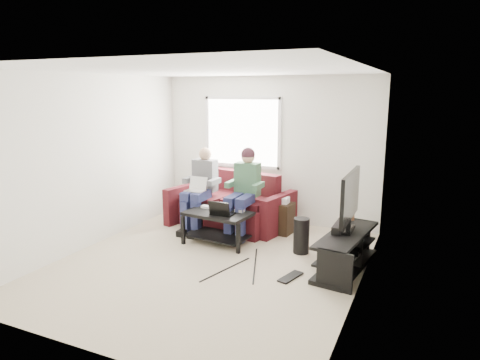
% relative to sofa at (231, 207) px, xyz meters
% --- Properties ---
extents(floor, '(4.50, 4.50, 0.00)m').
position_rel_sofa_xyz_m(floor, '(0.46, -1.66, -0.34)').
color(floor, beige).
rests_on(floor, ground).
extents(ceiling, '(4.50, 4.50, 0.00)m').
position_rel_sofa_xyz_m(ceiling, '(0.46, -1.66, 2.26)').
color(ceiling, white).
rests_on(ceiling, wall_back).
extents(wall_back, '(4.50, 0.00, 4.50)m').
position_rel_sofa_xyz_m(wall_back, '(0.46, 0.59, 0.96)').
color(wall_back, silver).
rests_on(wall_back, floor).
extents(wall_front, '(4.50, 0.00, 4.50)m').
position_rel_sofa_xyz_m(wall_front, '(0.46, -3.91, 0.96)').
color(wall_front, silver).
rests_on(wall_front, floor).
extents(wall_left, '(0.00, 4.50, 4.50)m').
position_rel_sofa_xyz_m(wall_left, '(-1.54, -1.66, 0.96)').
color(wall_left, silver).
rests_on(wall_left, floor).
extents(wall_right, '(0.00, 4.50, 4.50)m').
position_rel_sofa_xyz_m(wall_right, '(2.46, -1.66, 0.96)').
color(wall_right, silver).
rests_on(wall_right, floor).
extents(window, '(1.48, 0.04, 1.28)m').
position_rel_sofa_xyz_m(window, '(-0.04, 0.57, 1.26)').
color(window, white).
rests_on(window, wall_back).
extents(sofa, '(2.17, 1.27, 0.93)m').
position_rel_sofa_xyz_m(sofa, '(0.00, 0.00, 0.00)').
color(sofa, '#461211').
rests_on(sofa, floor).
extents(person_left, '(0.40, 0.71, 1.39)m').
position_rel_sofa_xyz_m(person_left, '(-0.40, -0.37, 0.43)').
color(person_left, navy).
rests_on(person_left, sofa).
extents(person_right, '(0.40, 0.71, 1.43)m').
position_rel_sofa_xyz_m(person_right, '(0.40, -0.35, 0.49)').
color(person_right, navy).
rests_on(person_right, sofa).
extents(laptop_silver, '(0.37, 0.31, 0.24)m').
position_rel_sofa_xyz_m(laptop_silver, '(-0.40, -0.53, 0.42)').
color(laptop_silver, silver).
rests_on(laptop_silver, person_left).
extents(coffee_table, '(1.06, 0.72, 0.50)m').
position_rel_sofa_xyz_m(coffee_table, '(0.20, -0.88, 0.03)').
color(coffee_table, black).
rests_on(coffee_table, floor).
extents(laptop_black, '(0.34, 0.25, 0.24)m').
position_rel_sofa_xyz_m(laptop_black, '(0.32, -0.96, 0.28)').
color(laptop_black, black).
rests_on(laptop_black, coffee_table).
extents(controller_a, '(0.15, 0.11, 0.04)m').
position_rel_sofa_xyz_m(controller_a, '(-0.08, -0.76, 0.18)').
color(controller_a, silver).
rests_on(controller_a, coffee_table).
extents(controller_b, '(0.16, 0.12, 0.04)m').
position_rel_sofa_xyz_m(controller_b, '(0.10, -0.70, 0.18)').
color(controller_b, black).
rests_on(controller_b, coffee_table).
extents(controller_c, '(0.15, 0.11, 0.04)m').
position_rel_sofa_xyz_m(controller_c, '(0.50, -0.73, 0.18)').
color(controller_c, gray).
rests_on(controller_c, coffee_table).
extents(tv_stand, '(0.64, 1.54, 0.49)m').
position_rel_sofa_xyz_m(tv_stand, '(2.20, -1.05, -0.12)').
color(tv_stand, black).
rests_on(tv_stand, floor).
extents(tv, '(0.12, 1.10, 0.81)m').
position_rel_sofa_xyz_m(tv, '(2.20, -0.95, 0.61)').
color(tv, black).
rests_on(tv, tv_stand).
extents(soundbar, '(0.12, 0.50, 0.10)m').
position_rel_sofa_xyz_m(soundbar, '(2.08, -0.95, 0.20)').
color(soundbar, black).
rests_on(soundbar, tv_stand).
extents(drink_cup, '(0.08, 0.08, 0.12)m').
position_rel_sofa_xyz_m(drink_cup, '(2.15, -0.42, 0.21)').
color(drink_cup, '#B4774D').
rests_on(drink_cup, tv_stand).
extents(console_white, '(0.30, 0.22, 0.06)m').
position_rel_sofa_xyz_m(console_white, '(2.20, -1.45, -0.05)').
color(console_white, silver).
rests_on(console_white, tv_stand).
extents(console_grey, '(0.34, 0.26, 0.08)m').
position_rel_sofa_xyz_m(console_grey, '(2.20, -0.75, -0.04)').
color(console_grey, gray).
rests_on(console_grey, tv_stand).
extents(console_black, '(0.38, 0.30, 0.07)m').
position_rel_sofa_xyz_m(console_black, '(2.20, -1.10, -0.04)').
color(console_black, black).
rests_on(console_black, tv_stand).
extents(subwoofer, '(0.23, 0.23, 0.53)m').
position_rel_sofa_xyz_m(subwoofer, '(1.50, -0.76, -0.08)').
color(subwoofer, black).
rests_on(subwoofer, floor).
extents(keyboard_floor, '(0.24, 0.44, 0.02)m').
position_rel_sofa_xyz_m(keyboard_floor, '(1.63, -1.65, -0.33)').
color(keyboard_floor, black).
rests_on(keyboard_floor, floor).
extents(end_table, '(0.35, 0.35, 0.62)m').
position_rel_sofa_xyz_m(end_table, '(0.95, -0.03, -0.06)').
color(end_table, black).
rests_on(end_table, floor).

